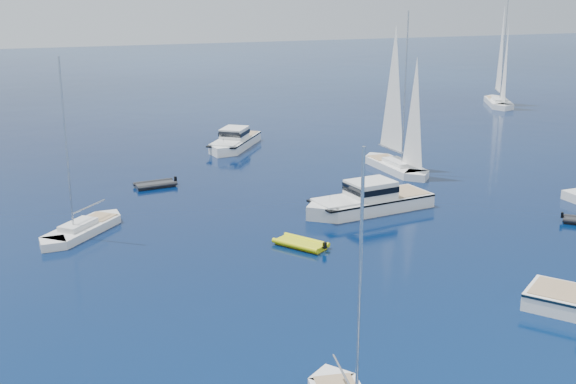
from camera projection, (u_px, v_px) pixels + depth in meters
name	position (u px, v px, depth m)	size (l,w,h in m)	color
motor_cruiser_centre	(367.00, 210.00, 59.84)	(3.73, 12.19, 3.20)	silver
motor_cruiser_distant	(234.00, 148.00, 82.57)	(3.40, 11.10, 2.91)	white
sailboat_mid_l	(82.00, 234.00, 54.32)	(2.43, 9.36, 13.77)	silver
sailboat_sails_r	(396.00, 170.00, 72.72)	(2.86, 11.00, 16.18)	white
sailboat_sails_far	(498.00, 105.00, 111.32)	(3.11, 11.95, 17.57)	white
tender_yellow	(301.00, 246.00, 51.66)	(2.17, 4.03, 0.95)	#CBD20C
tender_grey_far	(155.00, 187.00, 66.78)	(2.12, 3.92, 0.95)	black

